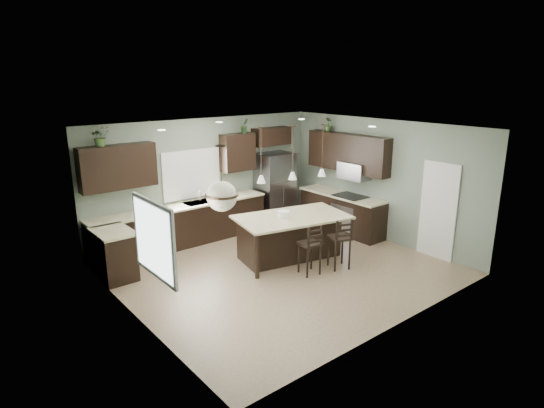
{
  "coord_description": "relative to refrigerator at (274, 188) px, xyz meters",
  "views": [
    {
      "loc": [
        -5.42,
        -6.4,
        3.72
      ],
      "look_at": [
        0.1,
        0.4,
        1.25
      ],
      "focal_mm": 30.0,
      "sensor_mm": 36.0,
      "label": 1
    }
  ],
  "objects": [
    {
      "name": "back_lower_cabs",
      "position": [
        -2.67,
        0.03,
        -0.48
      ],
      "size": [
        4.2,
        0.6,
        0.9
      ],
      "primitive_type": "cube",
      "color": "black",
      "rests_on": "ground"
    },
    {
      "name": "window_back",
      "position": [
        -2.22,
        0.32,
        0.62
      ],
      "size": [
        1.35,
        0.02,
        1.0
      ],
      "primitive_type": "cube",
      "color": "white",
      "rests_on": "room_shell"
    },
    {
      "name": "pantry_door",
      "position": [
        1.16,
        -3.97,
        0.09
      ],
      "size": [
        0.04,
        0.82,
        2.04
      ],
      "primitive_type": "cube",
      "color": "white",
      "rests_on": "ground"
    },
    {
      "name": "kitchen_island",
      "position": [
        -1.26,
        -2.11,
        -0.46
      ],
      "size": [
        2.52,
        1.76,
        0.92
      ],
      "primitive_type": "cube",
      "rotation": [
        0.0,
        0.0,
        -0.21
      ],
      "color": "black",
      "rests_on": "ground"
    },
    {
      "name": "room_shell",
      "position": [
        -1.82,
        -2.42,
        0.77
      ],
      "size": [
        6.0,
        6.0,
        6.0
      ],
      "color": "slate",
      "rests_on": "ground"
    },
    {
      "name": "left_return_cabs",
      "position": [
        -4.52,
        -0.72,
        -0.48
      ],
      "size": [
        0.6,
        0.9,
        0.9
      ],
      "primitive_type": "cube",
      "color": "black",
      "rests_on": "ground"
    },
    {
      "name": "cooktop",
      "position": [
        0.86,
        -1.82,
        0.02
      ],
      "size": [
        0.58,
        0.75,
        0.02
      ],
      "primitive_type": "cube",
      "color": "black",
      "rests_on": "right_countertop"
    },
    {
      "name": "back_upper_left",
      "position": [
        -3.97,
        0.16,
        1.02
      ],
      "size": [
        1.55,
        0.34,
        0.9
      ],
      "primitive_type": "cube",
      "color": "black",
      "rests_on": "room_shell"
    },
    {
      "name": "microwave",
      "position": [
        0.96,
        -1.82,
        0.62
      ],
      "size": [
        0.4,
        0.75,
        0.4
      ],
      "primitive_type": "cube",
      "color": "gray",
      "rests_on": "right_upper_cabs"
    },
    {
      "name": "wall_oven_front",
      "position": [
        0.58,
        -1.82,
        -0.48
      ],
      "size": [
        0.01,
        0.72,
        0.6
      ],
      "primitive_type": "cube",
      "color": "gray",
      "rests_on": "right_lower_cabs"
    },
    {
      "name": "ground",
      "position": [
        -1.82,
        -2.42,
        -0.93
      ],
      "size": [
        6.0,
        6.0,
        0.0
      ],
      "primitive_type": "plane",
      "color": "#9E8466",
      "rests_on": "ground"
    },
    {
      "name": "plant_right_wall",
      "position": [
        0.98,
        -0.9,
        1.65
      ],
      "size": [
        0.23,
        0.23,
        0.34
      ],
      "primitive_type": "imported",
      "rotation": [
        0.0,
        0.0,
        0.25
      ],
      "color": "#304B20",
      "rests_on": "right_upper_cabs"
    },
    {
      "name": "back_countertop",
      "position": [
        -2.67,
        0.01,
        -0.01
      ],
      "size": [
        4.2,
        0.66,
        0.04
      ],
      "primitive_type": "cube",
      "color": "beige",
      "rests_on": "back_lower_cabs"
    },
    {
      "name": "right_lower_cabs",
      "position": [
        0.88,
        -1.54,
        -0.48
      ],
      "size": [
        0.6,
        2.35,
        0.9
      ],
      "primitive_type": "cube",
      "color": "black",
      "rests_on": "ground"
    },
    {
      "name": "sink_inset",
      "position": [
        -2.22,
        0.01,
        0.01
      ],
      "size": [
        0.7,
        0.45,
        0.01
      ],
      "primitive_type": "cube",
      "color": "gray",
      "rests_on": "back_countertop"
    },
    {
      "name": "right_countertop",
      "position": [
        0.86,
        -1.54,
        -0.01
      ],
      "size": [
        0.66,
        2.35,
        0.04
      ],
      "primitive_type": "cube",
      "color": "beige",
      "rests_on": "right_lower_cabs"
    },
    {
      "name": "bar_stool_center",
      "position": [
        -1.52,
        -2.93,
        -0.41
      ],
      "size": [
        0.43,
        0.43,
        1.02
      ],
      "primitive_type": "cube",
      "rotation": [
        0.0,
        0.0,
        -0.16
      ],
      "color": "black",
      "rests_on": "ground"
    },
    {
      "name": "pendant_center",
      "position": [
        -1.26,
        -2.11,
        1.32
      ],
      "size": [
        0.17,
        0.17,
        1.1
      ],
      "primitive_type": null,
      "color": "silver",
      "rests_on": "room_shell"
    },
    {
      "name": "chandelier",
      "position": [
        -3.81,
        -3.45,
        1.39
      ],
      "size": [
        0.48,
        0.48,
        0.97
      ],
      "primitive_type": null,
      "color": "beige",
      "rests_on": "room_shell"
    },
    {
      "name": "refrigerator",
      "position": [
        0.0,
        0.0,
        0.0
      ],
      "size": [
        0.9,
        0.74,
        1.85
      ],
      "primitive_type": "cube",
      "color": "gray",
      "rests_on": "ground"
    },
    {
      "name": "faucet",
      "position": [
        -2.22,
        -0.02,
        0.16
      ],
      "size": [
        0.02,
        0.02,
        0.28
      ],
      "primitive_type": "cylinder",
      "color": "silver",
      "rests_on": "back_countertop"
    },
    {
      "name": "plant_back_left",
      "position": [
        -4.26,
        0.13,
        1.67
      ],
      "size": [
        0.38,
        0.34,
        0.39
      ],
      "primitive_type": "imported",
      "rotation": [
        0.0,
        0.0,
        0.1
      ],
      "color": "#365525",
      "rests_on": "back_upper_left"
    },
    {
      "name": "pendant_left",
      "position": [
        -1.94,
        -1.96,
        1.32
      ],
      "size": [
        0.17,
        0.17,
        1.1
      ],
      "primitive_type": null,
      "color": "white",
      "rests_on": "room_shell"
    },
    {
      "name": "back_upper_right",
      "position": [
        -1.02,
        0.16,
        1.02
      ],
      "size": [
        0.85,
        0.34,
        0.9
      ],
      "primitive_type": "cube",
      "color": "black",
      "rests_on": "room_shell"
    },
    {
      "name": "serving_dish",
      "position": [
        -1.45,
        -2.07,
        0.07
      ],
      "size": [
        0.24,
        0.24,
        0.14
      ],
      "primitive_type": "cylinder",
      "color": "white",
      "rests_on": "kitchen_island"
    },
    {
      "name": "fridge_header",
      "position": [
        0.03,
        0.16,
        1.32
      ],
      "size": [
        1.05,
        0.34,
        0.45
      ],
      "primitive_type": "cube",
      "color": "black",
      "rests_on": "room_shell"
    },
    {
      "name": "right_upper_cabs",
      "position": [
        1.01,
        -1.54,
        1.02
      ],
      "size": [
        0.34,
        2.35,
        0.9
      ],
      "primitive_type": "cube",
      "color": "black",
      "rests_on": "room_shell"
    },
    {
      "name": "window_left",
      "position": [
        -4.8,
        -3.22,
        0.62
      ],
      "size": [
        0.02,
        1.1,
        1.0
      ],
      "primitive_type": "cube",
      "color": "white",
      "rests_on": "room_shell"
    },
    {
      "name": "bar_stool_right",
      "position": [
        -0.86,
        -3.09,
        -0.4
      ],
      "size": [
        0.5,
        0.5,
        1.06
      ],
      "primitive_type": "cube",
      "rotation": [
        0.0,
        0.0,
        -0.36
      ],
      "color": "black",
      "rests_on": "ground"
    },
    {
      "name": "pendant_right",
      "position": [
        -0.57,
        -2.26,
        1.32
      ],
      "size": [
        0.17,
        0.17,
        1.1
      ],
      "primitive_type": null,
      "color": "white",
      "rests_on": "room_shell"
    },
    {
      "name": "left_return_countertop",
      "position": [
        -4.5,
        -0.72,
        -0.01
      ],
      "size": [
        0.66,
        0.96,
        0.04
      ],
      "primitive_type": "cube",
      "color": "beige",
      "rests_on": "left_return_cabs"
    },
    {
      "name": "plant_back_right",
      "position": [
        -0.82,
        0.13,
        1.65
      ],
      "size": [
        0.2,
        0.16,
        0.36
      ],
      "primitive_type": "imported",
      "rotation": [
        0.0,
        0.0,
        -0.03
      ],
      "color": "#284C21",
      "rests_on": "back_upper_right"
    }
  ]
}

